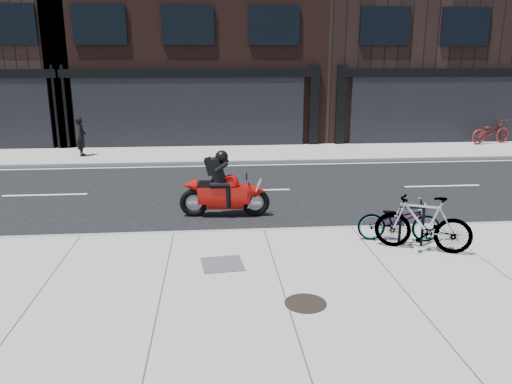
{
  "coord_description": "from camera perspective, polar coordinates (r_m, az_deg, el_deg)",
  "views": [
    {
      "loc": [
        -1.12,
        -12.48,
        3.83
      ],
      "look_at": [
        -0.14,
        -1.55,
        0.9
      ],
      "focal_mm": 35.0,
      "sensor_mm": 36.0,
      "label": 1
    }
  ],
  "objects": [
    {
      "name": "motorcycle",
      "position": [
        12.43,
        -3.18,
        0.28
      ],
      "size": [
        2.26,
        0.61,
        1.69
      ],
      "rotation": [
        0.0,
        0.0,
        -0.06
      ],
      "color": "black",
      "rests_on": "ground"
    },
    {
      "name": "utility_grate",
      "position": [
        9.4,
        -3.85,
        -8.22
      ],
      "size": [
        0.83,
        0.83,
        0.02
      ],
      "primitive_type": "cube",
      "rotation": [
        0.0,
        0.0,
        0.11
      ],
      "color": "#424344",
      "rests_on": "sidewalk_near"
    },
    {
      "name": "ground",
      "position": [
        13.1,
        0.02,
        -2.04
      ],
      "size": [
        120.0,
        120.0,
        0.0
      ],
      "primitive_type": "plane",
      "color": "black",
      "rests_on": "ground"
    },
    {
      "name": "bicycle_rear",
      "position": [
        10.41,
        18.56,
        -3.41
      ],
      "size": [
        1.92,
        1.26,
        1.12
      ],
      "primitive_type": "imported",
      "rotation": [
        0.0,
        0.0,
        4.28
      ],
      "color": "gray",
      "rests_on": "sidewalk_near"
    },
    {
      "name": "building_mideast",
      "position": [
        29.28,
        18.27,
        18.99
      ],
      "size": [
        12.0,
        10.0,
        12.5
      ],
      "primitive_type": "cube",
      "color": "black",
      "rests_on": "ground"
    },
    {
      "name": "bike_rack",
      "position": [
        10.61,
        17.37,
        -3.34
      ],
      "size": [
        0.5,
        0.14,
        0.84
      ],
      "rotation": [
        0.0,
        0.0,
        -0.19
      ],
      "color": "black",
      "rests_on": "sidewalk_near"
    },
    {
      "name": "sidewalk_far",
      "position": [
        20.61,
        -1.9,
        4.42
      ],
      "size": [
        60.0,
        3.5,
        0.13
      ],
      "primitive_type": "cube",
      "color": "gray",
      "rests_on": "ground"
    },
    {
      "name": "sidewalk_near",
      "position": [
        8.45,
        3.1,
        -11.54
      ],
      "size": [
        60.0,
        6.0,
        0.13
      ],
      "primitive_type": "cube",
      "color": "gray",
      "rests_on": "ground"
    },
    {
      "name": "manhole_cover",
      "position": [
        8.02,
        5.68,
        -12.53
      ],
      "size": [
        0.67,
        0.67,
        0.02
      ],
      "primitive_type": "cylinder",
      "rotation": [
        0.0,
        0.0,
        -0.02
      ],
      "color": "black",
      "rests_on": "sidewalk_near"
    },
    {
      "name": "bicycle_far",
      "position": [
        24.94,
        25.24,
        6.27
      ],
      "size": [
        2.19,
        1.25,
        1.09
      ],
      "primitive_type": "imported",
      "rotation": [
        0.0,
        0.0,
        1.84
      ],
      "color": "maroon",
      "rests_on": "sidewalk_far"
    },
    {
      "name": "pedestrian",
      "position": [
        20.8,
        -19.35,
        6.01
      ],
      "size": [
        0.42,
        0.59,
        1.53
      ],
      "primitive_type": "imported",
      "rotation": [
        0.0,
        0.0,
        1.66
      ],
      "color": "black",
      "rests_on": "sidewalk_far"
    },
    {
      "name": "bicycle_front",
      "position": [
        10.84,
        16.01,
        -3.13
      ],
      "size": [
        1.76,
        0.87,
        0.89
      ],
      "primitive_type": "imported",
      "rotation": [
        0.0,
        0.0,
        1.4
      ],
      "color": "gray",
      "rests_on": "sidewalk_near"
    }
  ]
}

